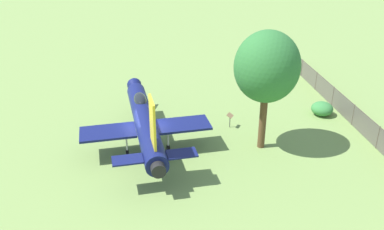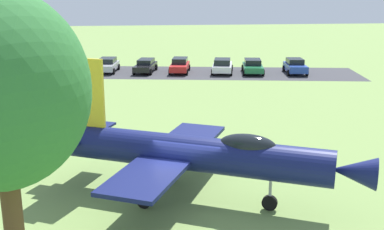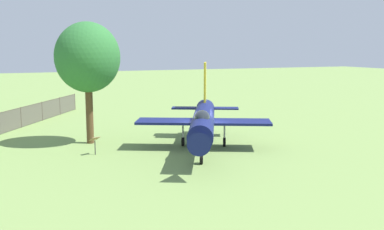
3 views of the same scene
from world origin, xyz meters
TOP-DOWN VIEW (x-y plane):
  - ground_plane at (0.00, 0.00)m, footprint 200.00×200.00m
  - display_jet at (0.14, 0.28)m, footprint 8.87×12.75m
  - shade_tree at (6.39, -5.02)m, footprint 4.43×4.26m
  - info_plaque at (6.72, -1.46)m, footprint 0.71×0.62m

SIDE VIEW (x-z plane):
  - ground_plane at x=0.00m, z-range 0.00..0.00m
  - info_plaque at x=6.72m, z-range 0.28..1.43m
  - display_jet at x=0.14m, z-range -0.76..4.79m
  - shade_tree at x=6.39m, z-range 1.74..10.10m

